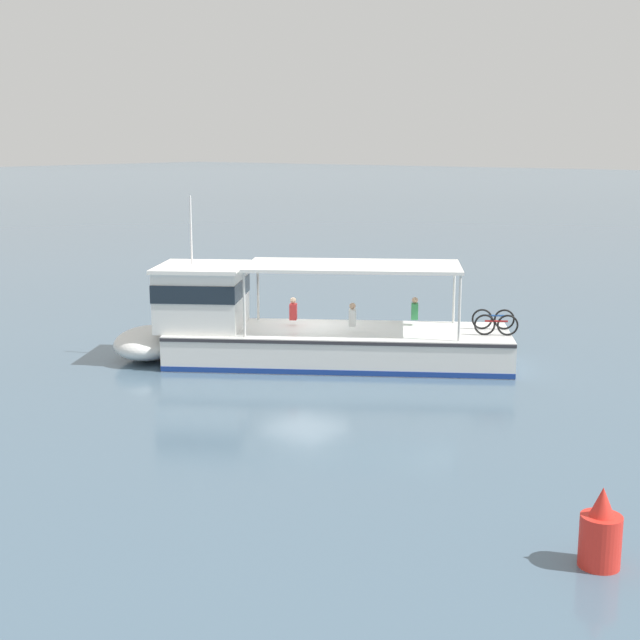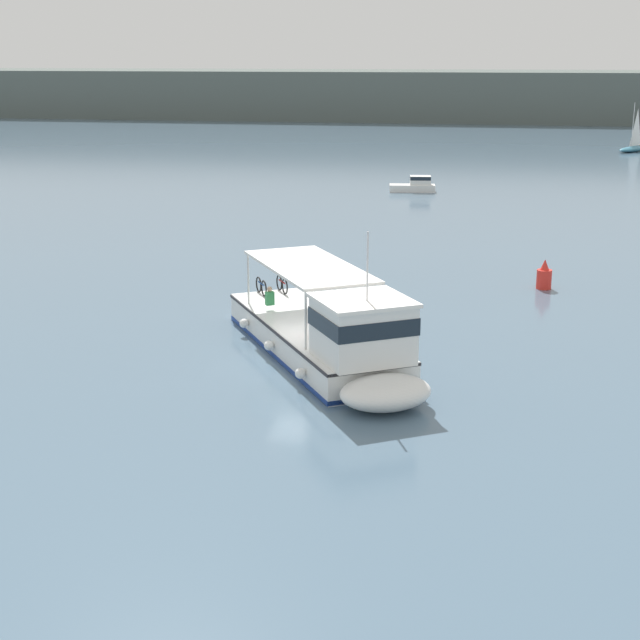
{
  "view_description": "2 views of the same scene",
  "coord_description": "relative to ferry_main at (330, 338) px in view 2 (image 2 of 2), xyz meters",
  "views": [
    {
      "loc": [
        22.67,
        17.42,
        7.0
      ],
      "look_at": [
        0.35,
        0.86,
        1.4
      ],
      "focal_mm": 49.99,
      "sensor_mm": 36.0,
      "label": 1
    },
    {
      "loc": [
        6.27,
        -31.29,
        10.65
      ],
      "look_at": [
        0.35,
        0.86,
        1.4
      ],
      "focal_mm": 53.15,
      "sensor_mm": 36.0,
      "label": 2
    }
  ],
  "objects": [
    {
      "name": "distant_shoreline",
      "position": [
        -0.88,
        132.78,
        2.86
      ],
      "size": [
        400.0,
        28.0,
        7.75
      ],
      "primitive_type": "cube",
      "color": "#515B56",
      "rests_on": "ground"
    },
    {
      "name": "channel_buoy",
      "position": [
        7.9,
        12.95,
        -0.45
      ],
      "size": [
        0.7,
        0.7,
        1.4
      ],
      "color": "red",
      "rests_on": "ground"
    },
    {
      "name": "motorboat_off_stern",
      "position": [
        -0.76,
        44.01,
        -0.47
      ],
      "size": [
        3.72,
        1.7,
        1.26
      ],
      "color": "white",
      "rests_on": "ground"
    },
    {
      "name": "ferry_main",
      "position": [
        0.0,
        0.0,
        0.0
      ],
      "size": [
        9.3,
        12.44,
        5.32
      ],
      "color": "white",
      "rests_on": "ground"
    },
    {
      "name": "ground_plane",
      "position": [
        -0.88,
        0.01,
        -1.02
      ],
      "size": [
        400.0,
        400.0,
        0.0
      ],
      "primitive_type": "plane",
      "color": "slate"
    },
    {
      "name": "sailboat_horizon_west",
      "position": [
        20.37,
        79.84,
        -0.47
      ],
      "size": [
        4.06,
        4.64,
        5.4
      ],
      "color": "teal",
      "rests_on": "ground"
    }
  ]
}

